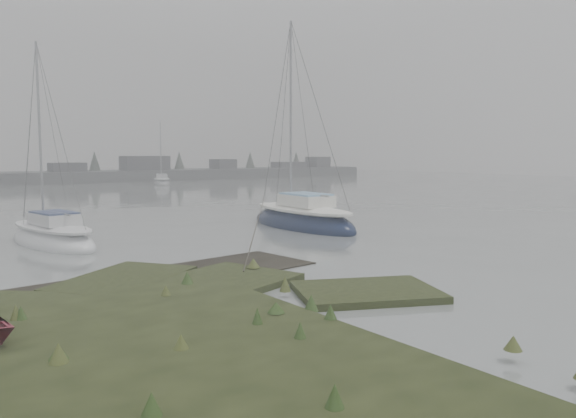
{
  "coord_description": "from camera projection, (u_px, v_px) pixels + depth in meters",
  "views": [
    {
      "loc": [
        -9.49,
        -10.54,
        3.6
      ],
      "look_at": [
        1.4,
        4.06,
        1.8
      ],
      "focal_mm": 35.0,
      "sensor_mm": 36.0,
      "label": 1
    }
  ],
  "objects": [
    {
      "name": "sailboat_far_b",
      "position": [
        162.0,
        182.0,
        65.69
      ],
      "size": [
        3.82,
        6.01,
        8.07
      ],
      "rotation": [
        0.0,
        0.0,
        -0.37
      ],
      "color": "#A2A6AB",
      "rests_on": "ground"
    },
    {
      "name": "sailboat_main",
      "position": [
        302.0,
        220.0,
        27.5
      ],
      "size": [
        2.92,
        7.82,
        10.87
      ],
      "rotation": [
        0.0,
        0.0,
        -0.05
      ],
      "color": "black",
      "rests_on": "ground"
    },
    {
      "name": "sailboat_white",
      "position": [
        53.0,
        238.0,
        22.16
      ],
      "size": [
        2.95,
        6.35,
        8.63
      ],
      "rotation": [
        0.0,
        0.0,
        0.16
      ],
      "color": "white",
      "rests_on": "ground"
    },
    {
      "name": "ground",
      "position": [
        45.0,
        206.0,
        38.34
      ],
      "size": [
        160.0,
        160.0,
        0.0
      ],
      "primitive_type": "plane",
      "color": "gray",
      "rests_on": "ground"
    },
    {
      "name": "far_shoreline",
      "position": [
        188.0,
        173.0,
        79.67
      ],
      "size": [
        60.0,
        8.0,
        4.15
      ],
      "color": "#4C4F51",
      "rests_on": "ground"
    }
  ]
}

